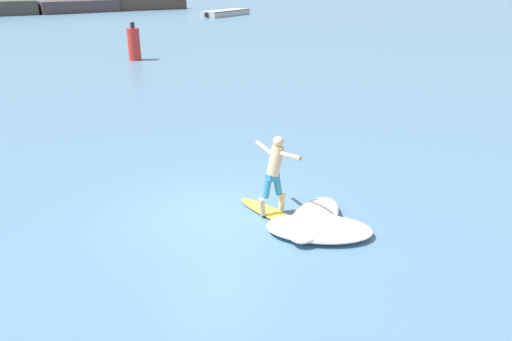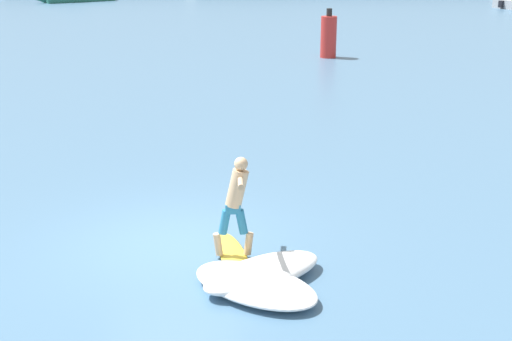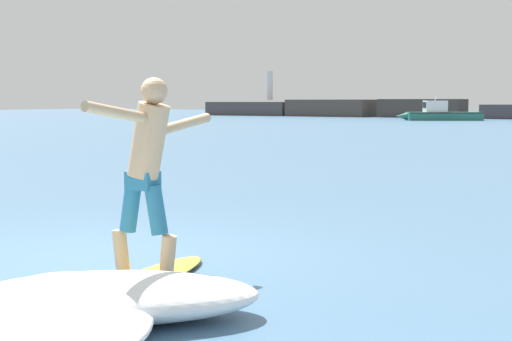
{
  "view_description": "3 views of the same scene",
  "coord_description": "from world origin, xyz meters",
  "views": [
    {
      "loc": [
        -4.55,
        -9.15,
        5.18
      ],
      "look_at": [
        1.17,
        0.07,
        0.81
      ],
      "focal_mm": 35.0,
      "sensor_mm": 36.0,
      "label": 1
    },
    {
      "loc": [
        1.17,
        -12.11,
        5.34
      ],
      "look_at": [
        1.54,
        0.5,
        1.22
      ],
      "focal_mm": 50.0,
      "sensor_mm": 36.0,
      "label": 2
    },
    {
      "loc": [
        5.27,
        -5.52,
        1.65
      ],
      "look_at": [
        1.4,
        0.74,
        0.93
      ],
      "focal_mm": 50.0,
      "sensor_mm": 36.0,
      "label": 3
    }
  ],
  "objects": [
    {
      "name": "small_boat_offshore",
      "position": [
        25.93,
        46.81,
        0.37
      ],
      "size": [
        8.24,
        5.05,
        0.68
      ],
      "color": "#AAADB2",
      "rests_on": "ground"
    },
    {
      "name": "channel_marker_buoy",
      "position": [
        5.55,
        21.34,
        0.98
      ],
      "size": [
        0.74,
        0.74,
        2.27
      ],
      "color": "red",
      "rests_on": "ground"
    },
    {
      "name": "ground_plane",
      "position": [
        0.0,
        0.0,
        0.0
      ],
      "size": [
        200.0,
        200.0,
        0.0
      ],
      "primitive_type": "plane",
      "color": "teal"
    },
    {
      "name": "surfboard",
      "position": [
        1.12,
        -0.75,
        0.04
      ],
      "size": [
        0.84,
        2.31,
        0.21
      ],
      "color": "yellow",
      "rests_on": "ground"
    },
    {
      "name": "surfer",
      "position": [
        1.17,
        -0.71,
        1.12
      ],
      "size": [
        0.71,
        1.66,
        1.78
      ],
      "color": "tan",
      "rests_on": "surfboard"
    },
    {
      "name": "wave_foam_at_tail",
      "position": [
        1.45,
        -1.98,
        0.13
      ],
      "size": [
        2.5,
        2.36,
        0.27
      ],
      "color": "white",
      "rests_on": "ground"
    },
    {
      "name": "wave_foam_at_nose",
      "position": [
        1.59,
        -1.63,
        0.18
      ],
      "size": [
        2.36,
        2.04,
        0.35
      ],
      "color": "white",
      "rests_on": "ground"
    }
  ]
}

